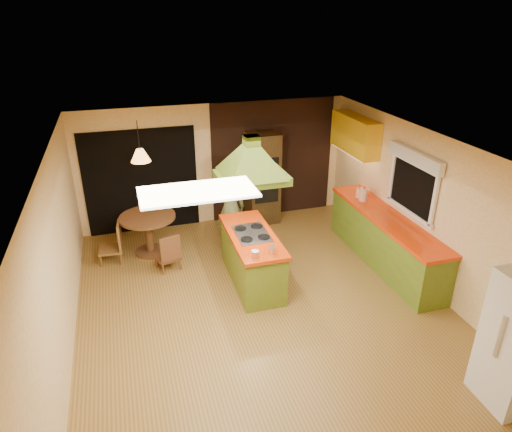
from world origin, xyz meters
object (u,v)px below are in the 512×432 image
object	(u,v)px
canister_large	(364,194)
dining_table	(148,227)
kitchen_island	(252,258)
wall_oven	(262,178)
man	(230,209)

from	to	relation	value
canister_large	dining_table	bearing A→B (deg)	168.21
dining_table	canister_large	bearing A→B (deg)	-11.79
kitchen_island	wall_oven	distance (m)	2.46
kitchen_island	man	distance (m)	1.29
man	wall_oven	size ratio (longest dim) A/B	0.84
kitchen_island	wall_oven	xyz separation A→B (m)	(0.89, 2.24, 0.51)
kitchen_island	dining_table	bearing A→B (deg)	136.80
man	canister_large	xyz separation A→B (m)	(2.41, -0.57, 0.23)
dining_table	canister_large	xyz separation A→B (m)	(3.90, -0.81, 0.50)
wall_oven	dining_table	xyz separation A→B (m)	(-2.43, -0.76, -0.42)
dining_table	man	bearing A→B (deg)	-9.30
wall_oven	dining_table	world-z (taller)	wall_oven
wall_oven	dining_table	bearing A→B (deg)	-164.22
man	dining_table	bearing A→B (deg)	-14.09
kitchen_island	man	size ratio (longest dim) A/B	1.10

